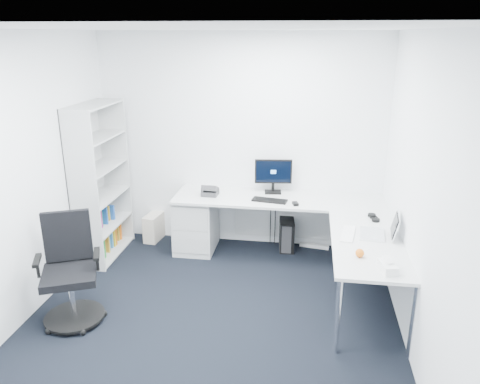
# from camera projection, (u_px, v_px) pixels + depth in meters

# --- Properties ---
(ground) EXTENTS (4.20, 4.20, 0.00)m
(ground) POSITION_uv_depth(u_px,v_px,m) (208.00, 333.00, 4.38)
(ground) COLOR black
(ceiling) EXTENTS (4.20, 4.20, 0.00)m
(ceiling) POSITION_uv_depth(u_px,v_px,m) (200.00, 28.00, 3.51)
(ceiling) COLOR white
(wall_back) EXTENTS (3.60, 0.02, 2.70)m
(wall_back) POSITION_uv_depth(u_px,v_px,m) (241.00, 143.00, 5.92)
(wall_back) COLOR white
(wall_back) RESTS_ON ground
(wall_front) EXTENTS (3.60, 0.02, 2.70)m
(wall_front) POSITION_uv_depth(u_px,v_px,m) (95.00, 360.00, 1.98)
(wall_front) COLOR white
(wall_front) RESTS_ON ground
(wall_left) EXTENTS (0.02, 4.20, 2.70)m
(wall_left) POSITION_uv_depth(u_px,v_px,m) (9.00, 187.00, 4.20)
(wall_left) COLOR white
(wall_left) RESTS_ON ground
(wall_right) EXTENTS (0.02, 4.20, 2.70)m
(wall_right) POSITION_uv_depth(u_px,v_px,m) (426.00, 208.00, 3.70)
(wall_right) COLOR white
(wall_right) RESTS_ON ground
(l_desk) EXTENTS (2.59, 1.45, 0.76)m
(l_desk) POSITION_uv_depth(u_px,v_px,m) (278.00, 238.00, 5.50)
(l_desk) COLOR silver
(l_desk) RESTS_ON ground
(drawer_pedestal) EXTENTS (0.49, 0.60, 0.74)m
(drawer_pedestal) POSITION_uv_depth(u_px,v_px,m) (196.00, 222.00, 5.99)
(drawer_pedestal) COLOR silver
(drawer_pedestal) RESTS_ON ground
(bookshelf) EXTENTS (0.37, 0.95, 1.90)m
(bookshelf) POSITION_uv_depth(u_px,v_px,m) (100.00, 182.00, 5.67)
(bookshelf) COLOR #B5B8B8
(bookshelf) RESTS_ON ground
(task_chair) EXTENTS (0.78, 0.78, 1.06)m
(task_chair) POSITION_uv_depth(u_px,v_px,m) (69.00, 272.00, 4.40)
(task_chair) COLOR black
(task_chair) RESTS_ON ground
(black_pc_tower) EXTENTS (0.22, 0.43, 0.40)m
(black_pc_tower) POSITION_uv_depth(u_px,v_px,m) (286.00, 233.00, 6.06)
(black_pc_tower) COLOR black
(black_pc_tower) RESTS_ON ground
(beige_pc_tower) EXTENTS (0.22, 0.40, 0.36)m
(beige_pc_tower) POSITION_uv_depth(u_px,v_px,m) (154.00, 227.00, 6.33)
(beige_pc_tower) COLOR beige
(beige_pc_tower) RESTS_ON ground
(power_strip) EXTENTS (0.39, 0.13, 0.04)m
(power_strip) POSITION_uv_depth(u_px,v_px,m) (314.00, 246.00, 6.12)
(power_strip) COLOR white
(power_strip) RESTS_ON ground
(monitor) EXTENTS (0.48, 0.20, 0.44)m
(monitor) POSITION_uv_depth(u_px,v_px,m) (273.00, 176.00, 5.82)
(monitor) COLOR black
(monitor) RESTS_ON l_desk
(black_keyboard) EXTENTS (0.43, 0.21, 0.02)m
(black_keyboard) POSITION_uv_depth(u_px,v_px,m) (270.00, 200.00, 5.59)
(black_keyboard) COLOR black
(black_keyboard) RESTS_ON l_desk
(mouse) EXTENTS (0.09, 0.11, 0.03)m
(mouse) POSITION_uv_depth(u_px,v_px,m) (295.00, 204.00, 5.47)
(mouse) COLOR black
(mouse) RESTS_ON l_desk
(desk_phone) EXTENTS (0.20, 0.20, 0.13)m
(desk_phone) POSITION_uv_depth(u_px,v_px,m) (210.00, 190.00, 5.78)
(desk_phone) COLOR #2C2B2E
(desk_phone) RESTS_ON l_desk
(laptop) EXTENTS (0.38, 0.37, 0.25)m
(laptop) POSITION_uv_depth(u_px,v_px,m) (373.00, 224.00, 4.62)
(laptop) COLOR white
(laptop) RESTS_ON l_desk
(white_keyboard) EXTENTS (0.19, 0.43, 0.01)m
(white_keyboard) POSITION_uv_depth(u_px,v_px,m) (348.00, 234.00, 4.67)
(white_keyboard) COLOR white
(white_keyboard) RESTS_ON l_desk
(headphones) EXTENTS (0.16, 0.22, 0.05)m
(headphones) POSITION_uv_depth(u_px,v_px,m) (374.00, 217.00, 5.05)
(headphones) COLOR black
(headphones) RESTS_ON l_desk
(orange_fruit) EXTENTS (0.08, 0.08, 0.08)m
(orange_fruit) POSITION_uv_depth(u_px,v_px,m) (360.00, 253.00, 4.19)
(orange_fruit) COLOR orange
(orange_fruit) RESTS_ON l_desk
(tissue_box) EXTENTS (0.16, 0.23, 0.07)m
(tissue_box) POSITION_uv_depth(u_px,v_px,m) (387.00, 267.00, 3.94)
(tissue_box) COLOR white
(tissue_box) RESTS_ON l_desk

